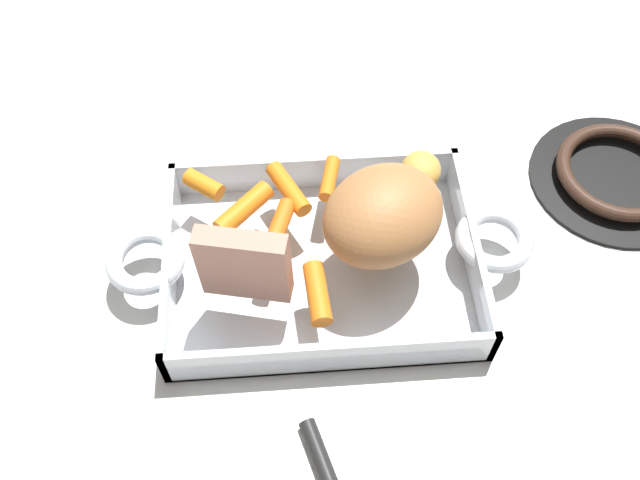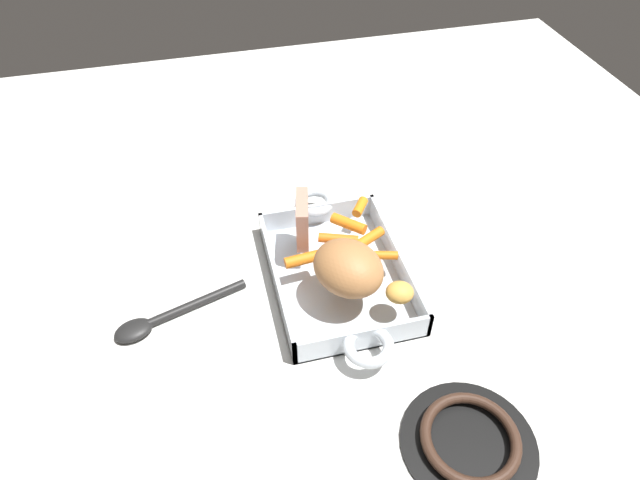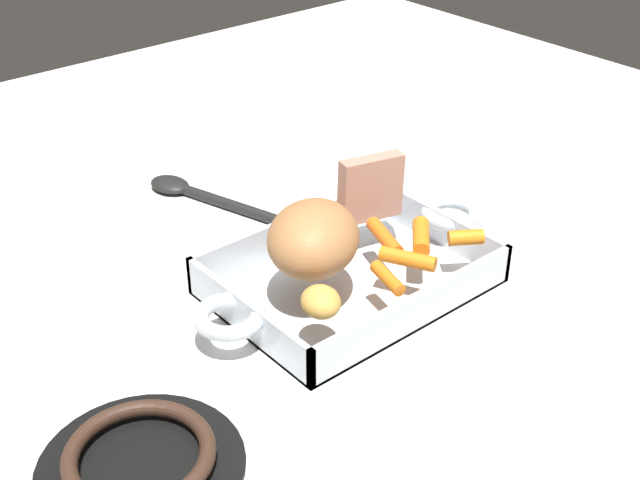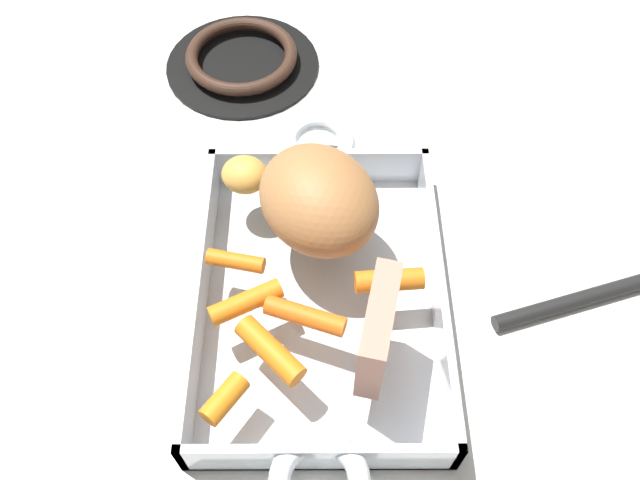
% 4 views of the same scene
% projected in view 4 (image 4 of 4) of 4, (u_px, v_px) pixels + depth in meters
% --- Properties ---
extents(ground_plane, '(1.88, 1.88, 0.00)m').
position_uv_depth(ground_plane, '(320.00, 304.00, 0.62)').
color(ground_plane, silver).
extents(roasting_dish, '(0.43, 0.23, 0.05)m').
position_uv_depth(roasting_dish, '(320.00, 295.00, 0.61)').
color(roasting_dish, silver).
rests_on(roasting_dish, ground_plane).
extents(pork_roast, '(0.16, 0.15, 0.08)m').
position_uv_depth(pork_roast, '(323.00, 200.00, 0.58)').
color(pork_roast, '#AB7141').
rests_on(pork_roast, roasting_dish).
extents(roast_slice_outer, '(0.09, 0.04, 0.08)m').
position_uv_depth(roast_slice_outer, '(379.00, 331.00, 0.51)').
color(roast_slice_outer, tan).
rests_on(roast_slice_outer, roasting_dish).
extents(baby_carrot_short, '(0.05, 0.07, 0.02)m').
position_uv_depth(baby_carrot_short, '(246.00, 302.00, 0.56)').
color(baby_carrot_short, orange).
rests_on(baby_carrot_short, roasting_dish).
extents(baby_carrot_center_right, '(0.04, 0.04, 0.02)m').
position_uv_depth(baby_carrot_center_right, '(226.00, 399.00, 0.51)').
color(baby_carrot_center_right, orange).
rests_on(baby_carrot_center_right, roasting_dish).
extents(baby_carrot_center_left, '(0.06, 0.06, 0.02)m').
position_uv_depth(baby_carrot_center_left, '(271.00, 350.00, 0.53)').
color(baby_carrot_center_left, orange).
rests_on(baby_carrot_center_left, roasting_dish).
extents(baby_carrot_southeast, '(0.02, 0.06, 0.02)m').
position_uv_depth(baby_carrot_southeast, '(390.00, 280.00, 0.57)').
color(baby_carrot_southeast, orange).
rests_on(baby_carrot_southeast, roasting_dish).
extents(baby_carrot_northeast, '(0.03, 0.06, 0.02)m').
position_uv_depth(baby_carrot_northeast, '(236.00, 261.00, 0.58)').
color(baby_carrot_northeast, orange).
rests_on(baby_carrot_northeast, roasting_dish).
extents(baby_carrot_southwest, '(0.04, 0.07, 0.02)m').
position_uv_depth(baby_carrot_southwest, '(306.00, 316.00, 0.55)').
color(baby_carrot_southwest, orange).
rests_on(baby_carrot_southwest, roasting_dish).
extents(potato_golden_large, '(0.05, 0.05, 0.03)m').
position_uv_depth(potato_golden_large, '(246.00, 175.00, 0.63)').
color(potato_golden_large, gold).
rests_on(potato_golden_large, roasting_dish).
extents(stove_burner_rear, '(0.19, 0.19, 0.03)m').
position_uv_depth(stove_burner_rear, '(243.00, 60.00, 0.80)').
color(stove_burner_rear, black).
rests_on(stove_burner_rear, ground_plane).
extents(serving_spoon, '(0.10, 0.23, 0.02)m').
position_uv_depth(serving_spoon, '(635.00, 281.00, 0.63)').
color(serving_spoon, black).
rests_on(serving_spoon, ground_plane).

